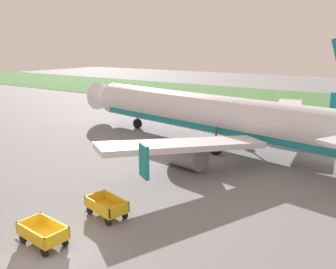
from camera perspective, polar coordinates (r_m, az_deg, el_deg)
ground_plane at (r=18.24m, az=-18.70°, el=-18.21°), size 220.00×220.00×0.00m
grass_strip at (r=65.86m, az=23.03°, el=4.75°), size 220.00×28.00×0.06m
airplane at (r=33.93m, az=8.04°, el=3.02°), size 37.60×30.32×11.34m
baggage_cart_third_in_row at (r=18.98m, az=-19.61°, el=-14.82°), size 3.59×1.57×1.07m
baggage_cart_fourth_in_row at (r=20.88m, az=-9.94°, el=-11.40°), size 3.63×1.87×1.07m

